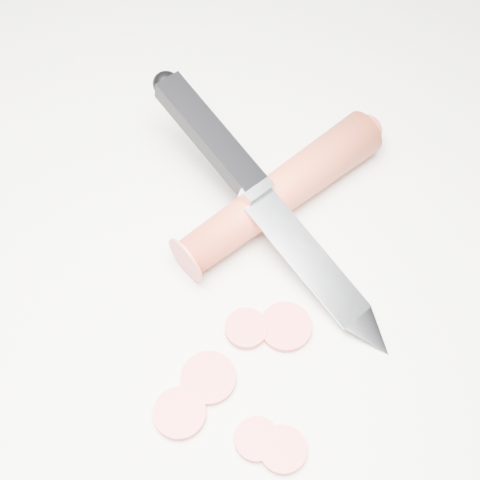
# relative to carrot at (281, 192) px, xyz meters

# --- Properties ---
(ground) EXTENTS (2.40, 2.40, 0.00)m
(ground) POSITION_rel_carrot_xyz_m (-0.01, -0.09, -0.02)
(ground) COLOR beige
(ground) RESTS_ON ground
(carrot) EXTENTS (0.14, 0.18, 0.03)m
(carrot) POSITION_rel_carrot_xyz_m (0.00, 0.00, 0.00)
(carrot) COLOR #BB3B21
(carrot) RESTS_ON ground
(carrot_slice_0) EXTENTS (0.04, 0.04, 0.01)m
(carrot_slice_0) POSITION_rel_carrot_xyz_m (-0.03, -0.18, -0.02)
(carrot_slice_0) COLOR #D84E44
(carrot_slice_0) RESTS_ON ground
(carrot_slice_1) EXTENTS (0.03, 0.03, 0.01)m
(carrot_slice_1) POSITION_rel_carrot_xyz_m (0.03, -0.19, -0.02)
(carrot_slice_1) COLOR #D84E44
(carrot_slice_1) RESTS_ON ground
(carrot_slice_2) EXTENTS (0.04, 0.04, 0.01)m
(carrot_slice_2) POSITION_rel_carrot_xyz_m (-0.01, -0.16, -0.02)
(carrot_slice_2) COLOR #D84E44
(carrot_slice_2) RESTS_ON ground
(carrot_slice_3) EXTENTS (0.03, 0.03, 0.01)m
(carrot_slice_3) POSITION_rel_carrot_xyz_m (0.05, -0.19, -0.02)
(carrot_slice_3) COLOR #D84E44
(carrot_slice_3) RESTS_ON ground
(carrot_slice_4) EXTENTS (0.04, 0.04, 0.01)m
(carrot_slice_4) POSITION_rel_carrot_xyz_m (0.03, -0.10, -0.02)
(carrot_slice_4) COLOR #D84E44
(carrot_slice_4) RESTS_ON ground
(carrot_slice_5) EXTENTS (0.03, 0.03, 0.01)m
(carrot_slice_5) POSITION_rel_carrot_xyz_m (0.00, -0.11, -0.02)
(carrot_slice_5) COLOR #D84E44
(carrot_slice_5) RESTS_ON ground
(kitchen_knife) EXTENTS (0.24, 0.18, 0.08)m
(kitchen_knife) POSITION_rel_carrot_xyz_m (-0.00, -0.03, 0.02)
(kitchen_knife) COLOR silver
(kitchen_knife) RESTS_ON ground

